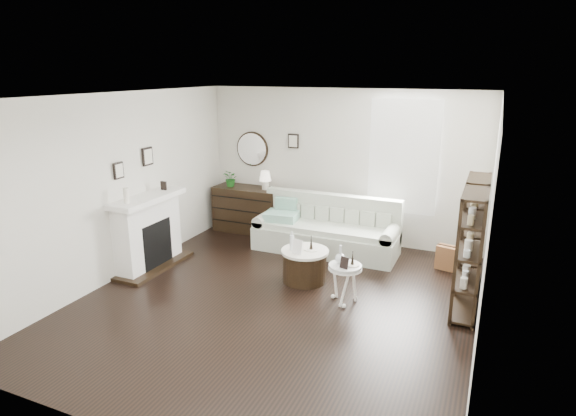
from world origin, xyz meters
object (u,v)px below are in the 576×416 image
at_px(drum_table, 305,265).
at_px(pedestal_table, 345,268).
at_px(dresser, 248,209).
at_px(sofa, 327,233).

relative_size(drum_table, pedestal_table, 1.30).
bearing_deg(drum_table, dresser, 137.17).
relative_size(dresser, drum_table, 1.85).
height_order(dresser, drum_table, dresser).
distance_m(sofa, pedestal_table, 1.93).
bearing_deg(drum_table, sofa, 94.88).
xyz_separation_m(dresser, pedestal_table, (2.57, -2.12, 0.06)).
distance_m(sofa, drum_table, 1.31).
relative_size(sofa, dresser, 1.88).
xyz_separation_m(dresser, drum_table, (1.84, -1.70, -0.18)).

